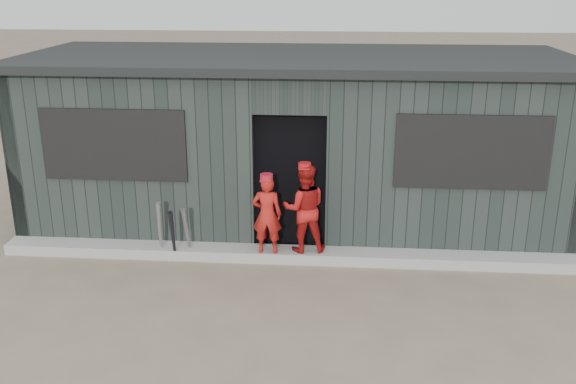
# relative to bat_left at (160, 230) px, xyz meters

# --- Properties ---
(ground) EXTENTS (80.00, 80.00, 0.00)m
(ground) POSITION_rel_bat_left_xyz_m (1.77, -1.73, -0.43)
(ground) COLOR #6E5F4C
(ground) RESTS_ON ground
(curb) EXTENTS (8.00, 0.36, 0.15)m
(curb) POSITION_rel_bat_left_xyz_m (1.77, 0.09, -0.35)
(curb) COLOR #979893
(curb) RESTS_ON ground
(bat_left) EXTENTS (0.13, 0.22, 0.85)m
(bat_left) POSITION_rel_bat_left_xyz_m (0.00, 0.00, 0.00)
(bat_left) COLOR gray
(bat_left) RESTS_ON ground
(bat_mid) EXTENTS (0.09, 0.29, 0.78)m
(bat_mid) POSITION_rel_bat_left_xyz_m (0.38, 0.01, -0.04)
(bat_mid) COLOR slate
(bat_mid) RESTS_ON ground
(bat_right) EXTENTS (0.08, 0.25, 0.78)m
(bat_right) POSITION_rel_bat_left_xyz_m (0.21, -0.13, -0.04)
(bat_right) COLOR black
(bat_right) RESTS_ON ground
(player_red_left) EXTENTS (0.40, 0.27, 1.09)m
(player_red_left) POSITION_rel_bat_left_xyz_m (1.49, -0.01, 0.27)
(player_red_left) COLOR #B41B16
(player_red_left) RESTS_ON curb
(player_red_right) EXTENTS (0.65, 0.54, 1.23)m
(player_red_right) POSITION_rel_bat_left_xyz_m (1.98, 0.10, 0.34)
(player_red_right) COLOR #B11715
(player_red_right) RESTS_ON curb
(player_grey_back) EXTENTS (0.66, 0.47, 1.27)m
(player_grey_back) POSITION_rel_bat_left_xyz_m (2.37, 0.70, 0.21)
(player_grey_back) COLOR silver
(player_grey_back) RESTS_ON ground
(dugout) EXTENTS (8.30, 3.30, 2.62)m
(dugout) POSITION_rel_bat_left_xyz_m (1.77, 1.77, 0.86)
(dugout) COLOR black
(dugout) RESTS_ON ground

